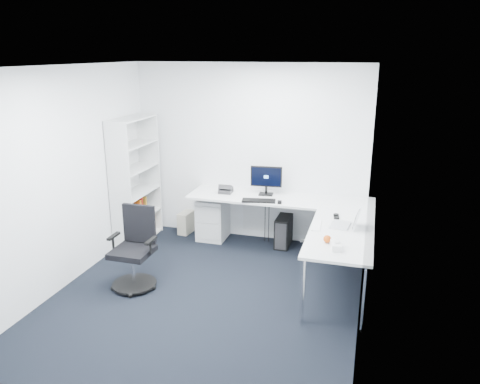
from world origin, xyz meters
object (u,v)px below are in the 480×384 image
(monitor, at_px, (266,180))
(laptop, at_px, (341,217))
(l_desk, at_px, (274,232))
(task_chair, at_px, (132,250))
(bookshelf, at_px, (135,181))

(monitor, relative_size, laptop, 1.45)
(l_desk, relative_size, laptop, 8.39)
(l_desk, relative_size, monitor, 5.79)
(task_chair, height_order, laptop, task_chair)
(l_desk, distance_m, task_chair, 2.02)
(bookshelf, relative_size, laptop, 5.98)
(bookshelf, xyz_separation_m, laptop, (3.12, -0.61, -0.06))
(bookshelf, relative_size, task_chair, 1.89)
(task_chair, relative_size, monitor, 2.19)
(l_desk, bearing_deg, laptop, -30.73)
(bookshelf, distance_m, task_chair, 1.63)
(l_desk, bearing_deg, task_chair, -137.60)
(task_chair, distance_m, laptop, 2.60)
(task_chair, xyz_separation_m, laptop, (2.44, 0.80, 0.39))
(laptop, bearing_deg, bookshelf, 175.64)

